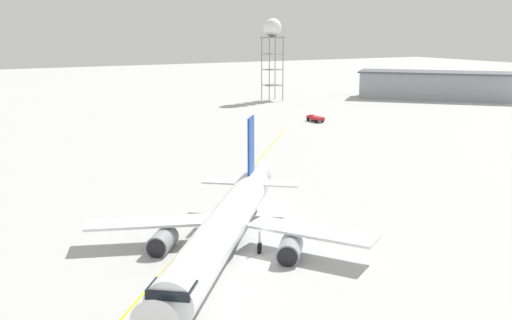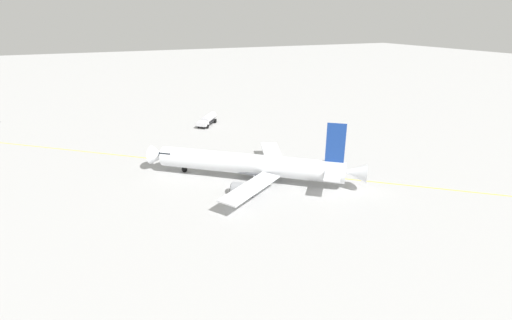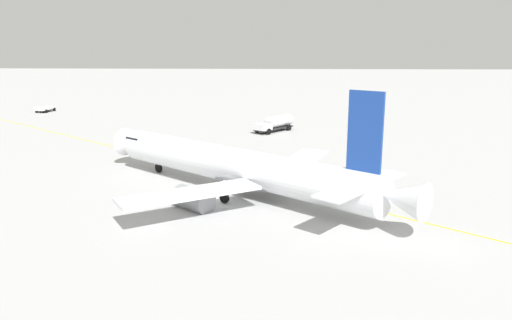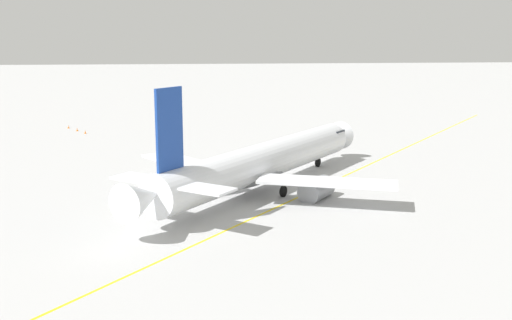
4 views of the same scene
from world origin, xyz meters
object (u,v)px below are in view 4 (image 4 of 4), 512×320
airliner_main (261,164)px  safety_cone_mid (77,129)px  safety_cone_near (85,132)px  safety_cone_far (68,127)px

airliner_main → safety_cone_mid: bearing=69.2°
safety_cone_near → safety_cone_mid: 3.46m
safety_cone_near → airliner_main: bearing=120.8°
safety_cone_near → safety_cone_far: same height
airliner_main → safety_cone_mid: size_ratio=61.61×
safety_cone_mid → safety_cone_near: bearing=121.4°
safety_cone_near → safety_cone_mid: (1.80, -2.96, 0.00)m
airliner_main → safety_cone_near: 47.33m
safety_cone_mid → safety_cone_far: size_ratio=1.00×
airliner_main → safety_cone_near: (24.20, -40.59, -2.52)m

